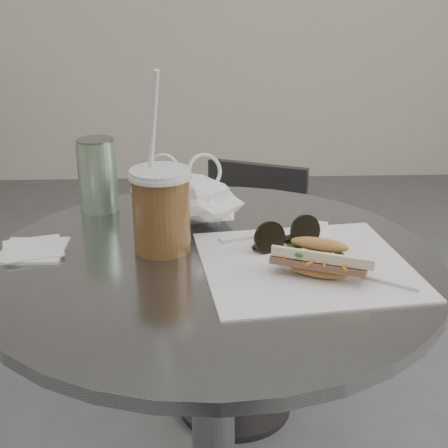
{
  "coord_description": "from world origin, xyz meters",
  "views": [
    {
      "loc": [
        -0.02,
        -0.74,
        1.18
      ],
      "look_at": [
        0.02,
        0.23,
        0.79
      ],
      "focal_mm": 50.0,
      "sensor_mm": 36.0,
      "label": 1
    }
  ],
  "objects_px": {
    "drink_can": "(98,175)",
    "cafe_table": "(213,394)",
    "iced_coffee": "(161,209)",
    "banh_mi": "(319,259)",
    "chair_far": "(240,307)",
    "sunglasses": "(287,237)"
  },
  "relations": [
    {
      "from": "sunglasses",
      "to": "chair_far",
      "type": "bearing_deg",
      "value": 69.93
    },
    {
      "from": "banh_mi",
      "to": "iced_coffee",
      "type": "bearing_deg",
      "value": 177.18
    },
    {
      "from": "chair_far",
      "to": "drink_can",
      "type": "distance_m",
      "value": 0.69
    },
    {
      "from": "drink_can",
      "to": "banh_mi",
      "type": "bearing_deg",
      "value": -40.16
    },
    {
      "from": "drink_can",
      "to": "sunglasses",
      "type": "bearing_deg",
      "value": -31.26
    },
    {
      "from": "chair_far",
      "to": "sunglasses",
      "type": "relative_size",
      "value": 5.52
    },
    {
      "from": "chair_far",
      "to": "cafe_table",
      "type": "bearing_deg",
      "value": 104.65
    },
    {
      "from": "chair_far",
      "to": "banh_mi",
      "type": "distance_m",
      "value": 0.82
    },
    {
      "from": "iced_coffee",
      "to": "cafe_table",
      "type": "bearing_deg",
      "value": -25.41
    },
    {
      "from": "sunglasses",
      "to": "banh_mi",
      "type": "bearing_deg",
      "value": -96.62
    },
    {
      "from": "drink_can",
      "to": "iced_coffee",
      "type": "bearing_deg",
      "value": -56.25
    },
    {
      "from": "drink_can",
      "to": "chair_far",
      "type": "bearing_deg",
      "value": 48.95
    },
    {
      "from": "cafe_table",
      "to": "drink_can",
      "type": "xyz_separation_m",
      "value": [
        -0.22,
        0.24,
        0.35
      ]
    },
    {
      "from": "iced_coffee",
      "to": "drink_can",
      "type": "relative_size",
      "value": 2.11
    },
    {
      "from": "chair_far",
      "to": "sunglasses",
      "type": "height_order",
      "value": "sunglasses"
    },
    {
      "from": "chair_far",
      "to": "iced_coffee",
      "type": "height_order",
      "value": "iced_coffee"
    },
    {
      "from": "banh_mi",
      "to": "sunglasses",
      "type": "relative_size",
      "value": 1.55
    },
    {
      "from": "drink_can",
      "to": "cafe_table",
      "type": "bearing_deg",
      "value": -47.88
    },
    {
      "from": "cafe_table",
      "to": "iced_coffee",
      "type": "bearing_deg",
      "value": 154.59
    },
    {
      "from": "chair_far",
      "to": "sunglasses",
      "type": "bearing_deg",
      "value": 117.06
    },
    {
      "from": "sunglasses",
      "to": "drink_can",
      "type": "distance_m",
      "value": 0.41
    },
    {
      "from": "cafe_table",
      "to": "sunglasses",
      "type": "xyz_separation_m",
      "value": [
        0.13,
        0.03,
        0.3
      ]
    }
  ]
}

